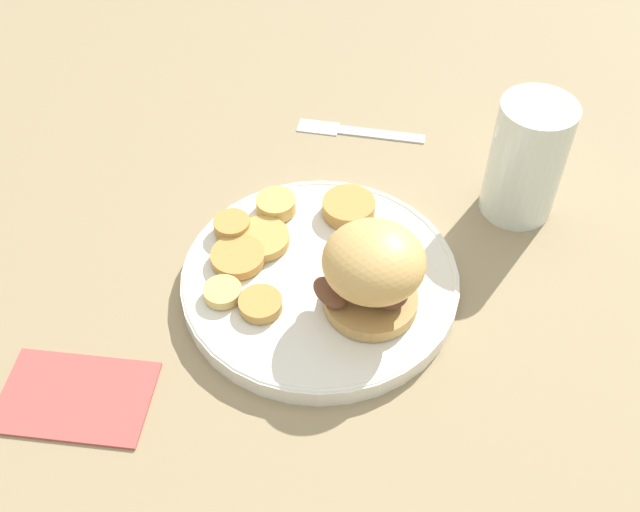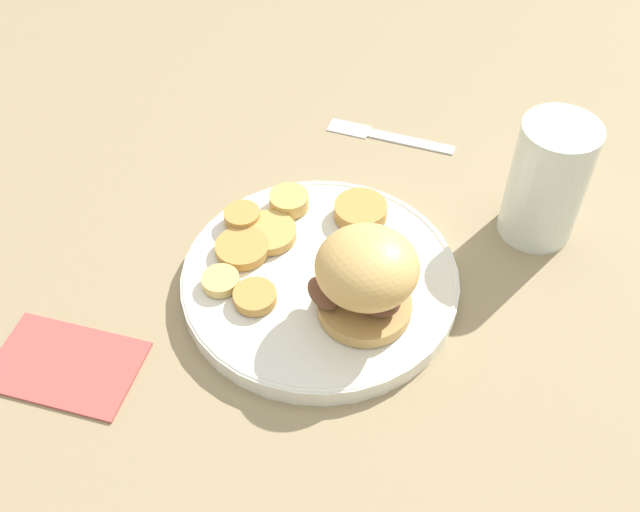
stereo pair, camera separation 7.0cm
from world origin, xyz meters
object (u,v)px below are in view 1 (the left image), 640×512
dinner_plate (320,280)px  sandwich (372,271)px  drinking_glass (527,160)px  fork (358,131)px

dinner_plate → sandwich: (0.03, 0.05, 0.06)m
dinner_plate → sandwich: bearing=61.9°
drinking_glass → fork: bearing=-115.9°
sandwich → drinking_glass: drinking_glass is taller
sandwich → drinking_glass: (-0.18, 0.13, -0.00)m
sandwich → fork: bearing=-168.2°
drinking_glass → dinner_plate: bearing=-49.8°
sandwich → dinner_plate: bearing=-118.1°
fork → sandwich: bearing=11.8°
fork → dinner_plate: bearing=1.1°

